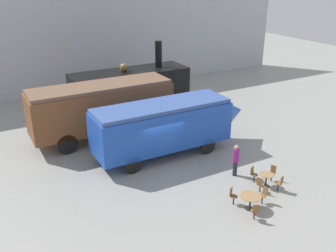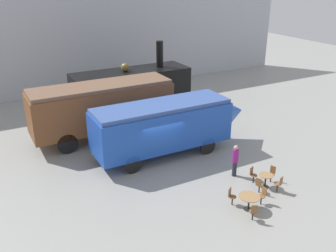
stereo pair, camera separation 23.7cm
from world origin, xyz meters
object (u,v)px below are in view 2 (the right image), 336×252
at_px(cafe_table_mid, 249,199).
at_px(cafe_chair_0, 279,183).
at_px(passenger_coach_wooden, 102,106).
at_px(cafe_table_near, 266,178).
at_px(visitor_person, 235,159).
at_px(streamlined_locomotive, 172,123).
at_px(steam_locomotive, 132,86).

height_order(cafe_table_mid, cafe_chair_0, cafe_chair_0).
bearing_deg(passenger_coach_wooden, cafe_table_near, -62.49).
height_order(passenger_coach_wooden, visitor_person, passenger_coach_wooden).
height_order(streamlined_locomotive, visitor_person, streamlined_locomotive).
bearing_deg(cafe_chair_0, cafe_table_mid, 78.98).
distance_m(steam_locomotive, streamlined_locomotive, 7.91).
relative_size(cafe_table_mid, visitor_person, 0.55).
height_order(passenger_coach_wooden, cafe_table_near, passenger_coach_wooden).
distance_m(steam_locomotive, cafe_table_near, 13.84).
bearing_deg(streamlined_locomotive, cafe_table_near, -68.74).
height_order(steam_locomotive, cafe_table_near, steam_locomotive).
height_order(steam_locomotive, streamlined_locomotive, steam_locomotive).
distance_m(streamlined_locomotive, cafe_table_mid, 7.07).
relative_size(streamlined_locomotive, cafe_chair_0, 11.56).
xyz_separation_m(steam_locomotive, cafe_chair_0, (1.79, -14.35, -1.53)).
xyz_separation_m(cafe_table_near, cafe_chair_0, (0.28, -0.68, -0.01)).
bearing_deg(cafe_table_near, streamlined_locomotive, 111.26).
bearing_deg(streamlined_locomotive, passenger_coach_wooden, 125.20).
distance_m(cafe_table_near, cafe_table_mid, 2.33).
bearing_deg(visitor_person, passenger_coach_wooden, 118.49).
distance_m(passenger_coach_wooden, cafe_table_mid, 11.62).
distance_m(streamlined_locomotive, cafe_table_near, 6.38).
relative_size(cafe_chair_0, visitor_person, 0.48).
height_order(streamlined_locomotive, cafe_table_near, streamlined_locomotive).
bearing_deg(passenger_coach_wooden, steam_locomotive, 45.57).
height_order(streamlined_locomotive, cafe_chair_0, streamlined_locomotive).
bearing_deg(streamlined_locomotive, cafe_table_mid, -88.11).
bearing_deg(cafe_table_near, visitor_person, 112.40).
relative_size(streamlined_locomotive, cafe_table_near, 13.80).
xyz_separation_m(streamlined_locomotive, cafe_chair_0, (2.53, -6.48, -1.41)).
bearing_deg(cafe_table_near, steam_locomotive, 96.29).
bearing_deg(cafe_chair_0, streamlined_locomotive, -0.82).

